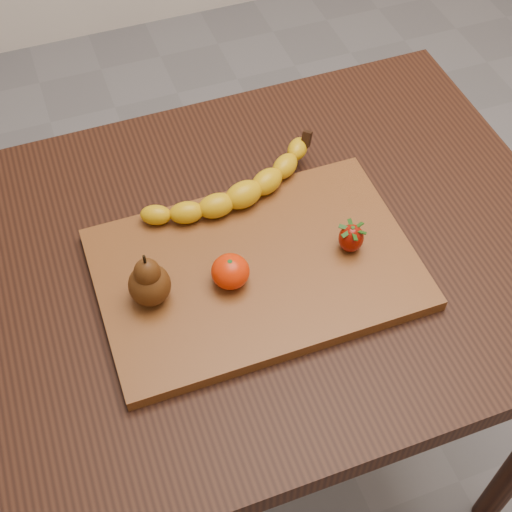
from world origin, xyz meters
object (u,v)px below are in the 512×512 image
object	(u,v)px
table	(240,294)
mandarin	(230,271)
pear	(148,278)
cutting_board	(256,269)

from	to	relation	value
table	mandarin	world-z (taller)	mandarin
table	pear	bearing A→B (deg)	-163.44
cutting_board	mandarin	bearing A→B (deg)	-160.36
pear	mandarin	distance (m)	0.11
table	pear	size ratio (longest dim) A/B	11.07
pear	mandarin	bearing A→B (deg)	-6.00
mandarin	pear	bearing A→B (deg)	174.00
cutting_board	pear	bearing A→B (deg)	-178.47
table	pear	distance (m)	0.22
table	cutting_board	xyz separation A→B (m)	(0.01, -0.04, 0.11)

